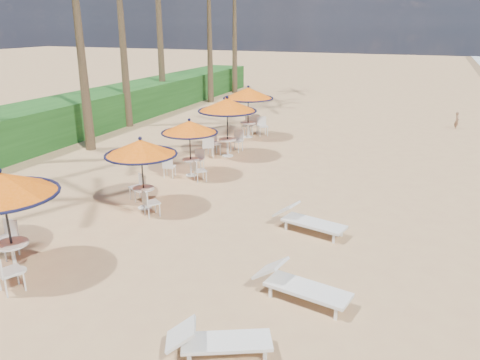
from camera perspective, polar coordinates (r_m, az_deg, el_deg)
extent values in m
plane|color=tan|center=(9.55, -0.72, -15.80)|extent=(160.00, 160.00, 0.00)
cube|color=#194716|center=(25.04, -20.09, 7.24)|extent=(3.00, 40.00, 1.80)
cylinder|color=black|center=(11.52, -26.44, -4.82)|extent=(0.05, 0.05, 2.38)
cone|color=orange|center=(11.22, -27.12, -0.45)|extent=(2.38, 2.38, 0.52)
torus|color=black|center=(11.29, -26.94, -1.59)|extent=(2.38, 2.38, 0.07)
cylinder|color=silver|center=(11.71, -26.09, -7.01)|extent=(0.72, 0.72, 0.04)
cylinder|color=silver|center=(11.85, -25.86, -8.50)|extent=(0.08, 0.08, 0.72)
cylinder|color=black|center=(14.27, -11.79, 0.65)|extent=(0.05, 0.05, 2.15)
cone|color=orange|center=(14.04, -12.02, 3.91)|extent=(2.15, 2.15, 0.47)
torus|color=black|center=(14.09, -11.96, 3.07)|extent=(2.15, 2.15, 0.07)
sphere|color=black|center=(13.97, -12.09, 4.99)|extent=(0.11, 0.11, 0.11)
cylinder|color=silver|center=(14.41, -11.68, -1.01)|extent=(0.65, 0.65, 0.04)
cylinder|color=silver|center=(14.51, -11.60, -2.16)|extent=(0.07, 0.07, 0.65)
cylinder|color=black|center=(17.13, -6.10, 3.83)|extent=(0.04, 0.04, 2.06)
cone|color=orange|center=(16.95, -6.19, 6.46)|extent=(2.06, 2.06, 0.45)
torus|color=black|center=(16.99, -6.16, 5.78)|extent=(2.06, 2.06, 0.06)
sphere|color=black|center=(16.89, -6.22, 7.32)|extent=(0.11, 0.11, 0.11)
cylinder|color=silver|center=(17.25, -6.05, 2.48)|extent=(0.63, 0.63, 0.04)
cylinder|color=silver|center=(17.33, -6.01, 1.54)|extent=(0.07, 0.07, 0.63)
cylinder|color=black|center=(19.57, -1.54, 6.38)|extent=(0.05, 0.05, 2.44)
cone|color=orange|center=(19.39, -1.56, 9.14)|extent=(2.44, 2.44, 0.53)
torus|color=black|center=(19.43, -1.56, 8.43)|extent=(2.44, 2.44, 0.07)
sphere|color=black|center=(19.34, -1.57, 10.04)|extent=(0.13, 0.13, 0.13)
cylinder|color=silver|center=(19.68, -1.53, 4.96)|extent=(0.74, 0.74, 0.04)
cylinder|color=silver|center=(19.77, -1.52, 3.98)|extent=(0.08, 0.08, 0.74)
cylinder|color=black|center=(22.92, 0.99, 8.20)|extent=(0.05, 0.05, 2.43)
cone|color=orange|center=(22.77, 1.00, 10.56)|extent=(2.43, 2.43, 0.53)
torus|color=black|center=(22.80, 1.00, 9.95)|extent=(2.43, 2.43, 0.07)
sphere|color=black|center=(22.72, 1.01, 11.32)|extent=(0.13, 0.13, 0.13)
cylinder|color=silver|center=(23.02, 0.98, 6.99)|extent=(0.74, 0.74, 0.04)
cylinder|color=silver|center=(23.09, 0.98, 6.14)|extent=(0.08, 0.08, 0.74)
cube|color=silver|center=(8.41, -1.64, -19.11)|extent=(1.62, 1.17, 0.06)
cube|color=silver|center=(8.30, -7.22, -18.13)|extent=(0.70, 0.73, 0.38)
cube|color=silver|center=(8.50, -1.63, -19.88)|extent=(0.05, 0.05, 0.22)
cube|color=silver|center=(9.79, 8.25, -13.06)|extent=(1.82, 0.95, 0.07)
cube|color=silver|center=(10.00, 3.73, -10.65)|extent=(0.69, 0.73, 0.43)
cube|color=silver|center=(9.87, 8.21, -13.87)|extent=(0.06, 0.06, 0.24)
cube|color=silver|center=(12.74, 8.98, -5.25)|extent=(1.80, 1.00, 0.07)
cube|color=silver|center=(13.01, 5.67, -3.51)|extent=(0.70, 0.74, 0.42)
cube|color=silver|center=(12.80, 8.94, -5.90)|extent=(0.06, 0.06, 0.24)
cone|color=brown|center=(21.29, -18.98, 16.00)|extent=(0.44, 0.44, 9.49)
cone|color=brown|center=(25.85, -14.20, 17.17)|extent=(0.44, 0.44, 9.88)
cone|color=brown|center=(30.63, -9.90, 19.75)|extent=(0.44, 0.44, 12.16)
cone|color=brown|center=(33.23, -3.72, 16.40)|extent=(0.44, 0.44, 8.13)
cone|color=brown|center=(37.89, -0.66, 17.28)|extent=(0.44, 0.44, 8.86)
imported|color=#845E43|center=(27.43, 24.93, 6.66)|extent=(0.24, 0.36, 0.96)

